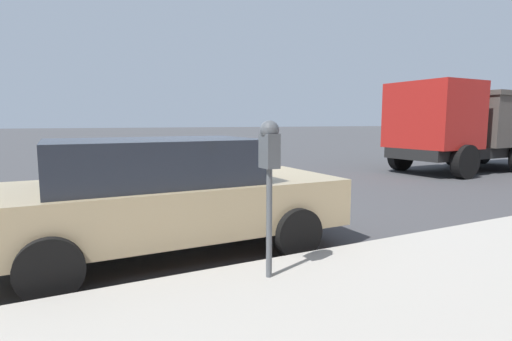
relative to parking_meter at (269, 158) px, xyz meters
name	(u,v)px	position (x,y,z in m)	size (l,w,h in m)	color
ground_plane	(177,231)	(2.68, 0.21, -1.37)	(220.00, 220.00, 0.00)	#424244
parking_meter	(269,158)	(0.00, 0.00, 0.00)	(0.21, 0.19, 1.58)	#4C5156
car_tan	(165,194)	(1.70, 0.63, -0.58)	(2.07, 4.55, 1.51)	tan
dump_truck	(477,125)	(5.72, -11.53, 0.25)	(2.94, 6.94, 2.98)	black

